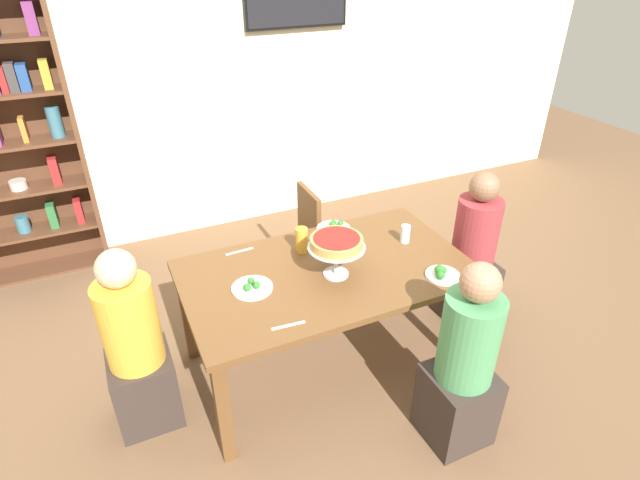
# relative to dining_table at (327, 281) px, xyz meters

# --- Properties ---
(ground_plane) EXTENTS (12.00, 12.00, 0.00)m
(ground_plane) POSITION_rel_dining_table_xyz_m (0.00, 0.00, -0.66)
(ground_plane) COLOR brown
(rear_partition) EXTENTS (8.00, 0.12, 2.80)m
(rear_partition) POSITION_rel_dining_table_xyz_m (0.00, 2.20, 0.74)
(rear_partition) COLOR beige
(rear_partition) RESTS_ON ground_plane
(dining_table) EXTENTS (1.70, 0.99, 0.74)m
(dining_table) POSITION_rel_dining_table_xyz_m (0.00, 0.00, 0.00)
(dining_table) COLOR brown
(dining_table) RESTS_ON ground_plane
(diner_head_east) EXTENTS (0.34, 0.34, 1.15)m
(diner_head_east) POSITION_rel_dining_table_xyz_m (1.14, 0.02, -0.17)
(diner_head_east) COLOR #382D28
(diner_head_east) RESTS_ON ground_plane
(diner_head_west) EXTENTS (0.34, 0.34, 1.15)m
(diner_head_west) POSITION_rel_dining_table_xyz_m (-1.13, 0.03, -0.17)
(diner_head_west) COLOR #382D28
(diner_head_west) RESTS_ON ground_plane
(diner_near_right) EXTENTS (0.34, 0.34, 1.15)m
(diner_near_right) POSITION_rel_dining_table_xyz_m (0.41, -0.81, -0.17)
(diner_near_right) COLOR #382D28
(diner_near_right) RESTS_ON ground_plane
(chair_far_right) EXTENTS (0.40, 0.40, 0.87)m
(chair_far_right) POSITION_rel_dining_table_xyz_m (0.34, 0.79, -0.17)
(chair_far_right) COLOR brown
(chair_far_right) RESTS_ON ground_plane
(deep_dish_pizza_stand) EXTENTS (0.33, 0.33, 0.25)m
(deep_dish_pizza_stand) POSITION_rel_dining_table_xyz_m (0.02, -0.07, 0.29)
(deep_dish_pizza_stand) COLOR silver
(deep_dish_pizza_stand) RESTS_ON dining_table
(salad_plate_near_diner) EXTENTS (0.23, 0.23, 0.06)m
(salad_plate_near_diner) POSITION_rel_dining_table_xyz_m (0.25, 0.41, 0.10)
(salad_plate_near_diner) COLOR white
(salad_plate_near_diner) RESTS_ON dining_table
(salad_plate_far_diner) EXTENTS (0.20, 0.20, 0.07)m
(salad_plate_far_diner) POSITION_rel_dining_table_xyz_m (0.57, -0.35, 0.10)
(salad_plate_far_diner) COLOR white
(salad_plate_far_diner) RESTS_ON dining_table
(salad_plate_spare) EXTENTS (0.23, 0.23, 0.06)m
(salad_plate_spare) POSITION_rel_dining_table_xyz_m (-0.47, -0.01, 0.10)
(salad_plate_spare) COLOR white
(salad_plate_spare) RESTS_ON dining_table
(beer_glass_amber_tall) EXTENTS (0.08, 0.08, 0.17)m
(beer_glass_amber_tall) POSITION_rel_dining_table_xyz_m (-0.06, 0.25, 0.17)
(beer_glass_amber_tall) COLOR gold
(beer_glass_amber_tall) RESTS_ON dining_table
(water_glass_clear_near) EXTENTS (0.06, 0.06, 0.12)m
(water_glass_clear_near) POSITION_rel_dining_table_xyz_m (0.59, 0.08, 0.14)
(water_glass_clear_near) COLOR white
(water_glass_clear_near) RESTS_ON dining_table
(cutlery_fork_near) EXTENTS (0.18, 0.03, 0.00)m
(cutlery_fork_near) POSITION_rel_dining_table_xyz_m (-0.41, 0.41, 0.09)
(cutlery_fork_near) COLOR silver
(cutlery_fork_near) RESTS_ON dining_table
(cutlery_knife_near) EXTENTS (0.18, 0.03, 0.00)m
(cutlery_knife_near) POSITION_rel_dining_table_xyz_m (-0.40, -0.38, 0.09)
(cutlery_knife_near) COLOR silver
(cutlery_knife_near) RESTS_ON dining_table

